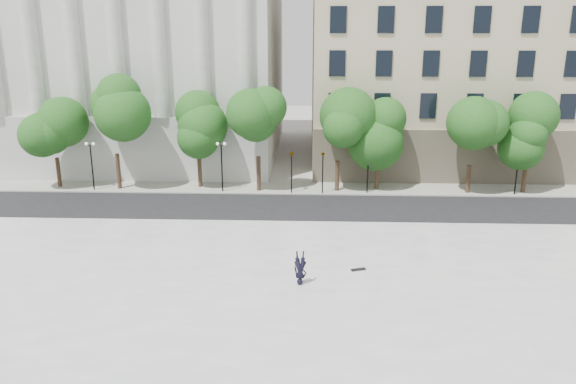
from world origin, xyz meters
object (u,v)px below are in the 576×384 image
Objects in this scene: traffic_light_west at (292,152)px; skateboard at (358,269)px; traffic_light_east at (323,153)px; person_lying at (300,280)px.

skateboard is (4.32, -16.59, -3.18)m from traffic_light_west.
skateboard is (1.69, -16.59, -3.15)m from traffic_light_east.
traffic_light_west is 2.24× the size of person_lying.
traffic_light_east is 4.88× the size of skateboard.
traffic_light_west is at bearing 180.00° from traffic_light_east.
person_lying is 2.19× the size of skateboard.
traffic_light_west is 18.79m from person_lying.
traffic_light_east is 2.23× the size of person_lying.
traffic_light_west is at bearing 94.43° from person_lying.
person_lying is at bearing -94.81° from traffic_light_east.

